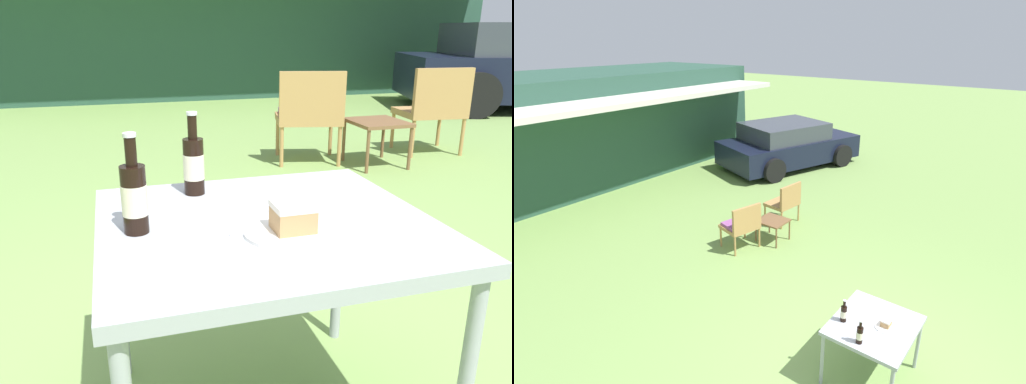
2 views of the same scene
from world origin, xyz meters
The scene contains 9 objects.
cabin_building centered at (1.84, 9.08, 1.34)m, with size 9.68×4.72×2.66m.
wicker_chair_cushioned centered at (1.36, 2.99, 0.47)m, with size 0.68×0.63×0.85m.
wicker_chair_plain centered at (2.66, 2.97, 0.48)m, with size 0.63×0.56×0.85m.
garden_side_table centered at (1.91, 2.73, 0.36)m, with size 0.46×0.51×0.41m.
patio_table centered at (0.00, 0.00, 0.63)m, with size 0.91×0.82×0.70m.
cake_on_plate centered at (0.03, -0.11, 0.73)m, with size 0.20×0.20×0.08m.
cola_bottle_near centered at (-0.15, 0.29, 0.79)m, with size 0.07×0.07×0.26m.
cola_bottle_far centered at (-0.35, 0.01, 0.79)m, with size 0.07×0.07×0.26m.
fork centered at (-0.03, -0.11, 0.70)m, with size 0.18×0.07×0.01m.
Camera 1 is at (-0.39, -1.22, 1.20)m, focal length 35.00 mm.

